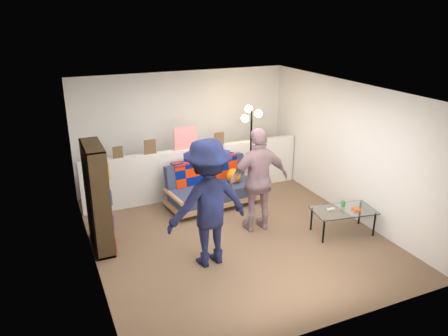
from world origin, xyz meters
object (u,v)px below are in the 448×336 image
(futon_sofa, at_px, (213,187))
(person_left, at_px, (208,203))
(person_right, at_px, (259,180))
(floor_lamp, at_px, (251,133))
(coffee_table, at_px, (344,211))
(bookshelf, at_px, (98,201))

(futon_sofa, relative_size, person_left, 0.97)
(futon_sofa, distance_m, person_left, 2.12)
(person_right, bearing_deg, floor_lamp, -108.04)
(person_left, bearing_deg, futon_sofa, -118.84)
(futon_sofa, distance_m, coffee_table, 2.49)
(coffee_table, bearing_deg, floor_lamp, 107.77)
(person_right, bearing_deg, coffee_table, 152.89)
(bookshelf, height_order, person_right, person_right)
(futon_sofa, bearing_deg, person_right, -74.90)
(person_left, distance_m, person_right, 1.32)
(futon_sofa, bearing_deg, coffee_table, -51.32)
(person_left, relative_size, person_right, 1.07)
(futon_sofa, relative_size, coffee_table, 1.68)
(floor_lamp, bearing_deg, bookshelf, -162.96)
(coffee_table, bearing_deg, futon_sofa, 128.68)
(coffee_table, distance_m, floor_lamp, 2.39)
(coffee_table, xyz_separation_m, person_right, (-1.23, 0.72, 0.49))
(bookshelf, distance_m, coffee_table, 3.97)
(floor_lamp, relative_size, person_left, 0.95)
(floor_lamp, bearing_deg, futon_sofa, -168.73)
(futon_sofa, relative_size, person_right, 1.03)
(bookshelf, relative_size, floor_lamp, 0.93)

